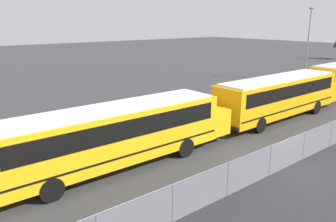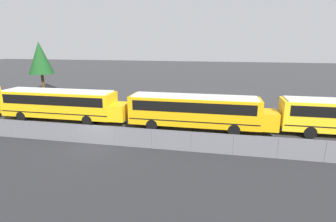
{
  "view_description": "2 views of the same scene",
  "coord_description": "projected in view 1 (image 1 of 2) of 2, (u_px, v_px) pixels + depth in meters",
  "views": [
    {
      "loc": [
        -14.47,
        -8.26,
        7.3
      ],
      "look_at": [
        -3.46,
        5.44,
        2.44
      ],
      "focal_mm": 35.0,
      "sensor_mm": 36.0,
      "label": 1
    },
    {
      "loc": [
        9.55,
        -18.31,
        7.94
      ],
      "look_at": [
        4.83,
        4.97,
        1.75
      ],
      "focal_mm": 28.0,
      "sensor_mm": 36.0,
      "label": 2
    }
  ],
  "objects": [
    {
      "name": "ground_plane",
      "position": [
        286.0,
        167.0,
        16.89
      ],
      "size": [
        200.0,
        200.0,
        0.0
      ],
      "primitive_type": "plane",
      "color": "#38383A"
    },
    {
      "name": "fence",
      "position": [
        288.0,
        153.0,
        16.67
      ],
      "size": [
        125.12,
        0.07,
        1.59
      ],
      "color": "#9EA0A5",
      "rests_on": "ground_plane"
    },
    {
      "name": "school_bus_3",
      "position": [
        120.0,
        131.0,
        16.51
      ],
      "size": [
        13.55,
        2.62,
        3.22
      ],
      "color": "yellow",
      "rests_on": "ground_plane"
    },
    {
      "name": "school_bus_4",
      "position": [
        281.0,
        94.0,
        24.9
      ],
      "size": [
        13.55,
        2.62,
        3.22
      ],
      "color": "#EDA80F",
      "rests_on": "ground_plane"
    },
    {
      "name": "light_pole",
      "position": [
        308.0,
        42.0,
        39.98
      ],
      "size": [
        0.6,
        0.24,
        8.77
      ],
      "color": "gray",
      "rests_on": "ground_plane"
    }
  ]
}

